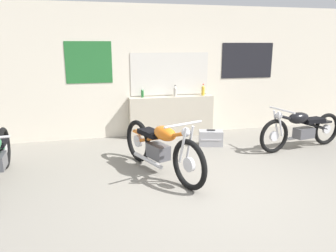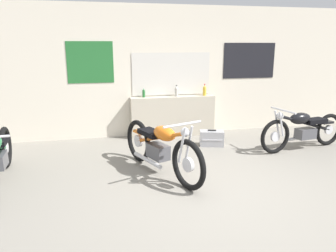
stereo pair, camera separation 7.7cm
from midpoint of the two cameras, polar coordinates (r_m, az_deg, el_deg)
ground_plane at (r=4.57m, az=8.29°, el=-11.87°), size 24.00×24.00×0.00m
wall_back at (r=7.25m, az=-0.95°, el=9.45°), size 10.00×0.07×2.80m
sill_counter at (r=7.24m, az=0.31°, el=1.74°), size 1.86×0.28×0.88m
bottle_leftmost at (r=7.05m, az=-4.79°, el=5.73°), size 0.06×0.06×0.21m
bottle_left_center at (r=7.17m, az=0.95°, el=6.06°), size 0.07×0.07×0.25m
bottle_center at (r=7.33m, az=5.83°, el=6.20°), size 0.07×0.07×0.26m
motorcycle_black at (r=6.82m, az=21.95°, el=-0.35°), size 1.97×0.67×0.83m
motorcycle_orange at (r=5.09m, az=-1.74°, el=-3.62°), size 0.94×2.01×0.93m
hard_case_silver at (r=6.63m, az=7.12°, el=-2.10°), size 0.52×0.37×0.33m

